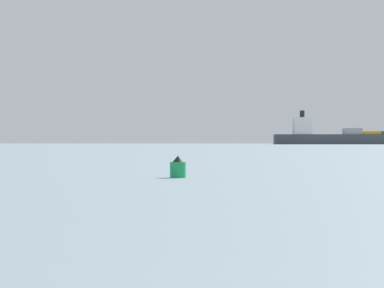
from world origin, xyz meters
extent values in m
cube|color=silver|center=(32.93, 747.58, 15.58)|extent=(15.79, 29.48, 14.33)
cylinder|color=black|center=(32.93, 747.58, 25.75)|extent=(4.00, 4.00, 6.00)
cube|color=#99999E|center=(75.17, 749.03, 11.02)|extent=(14.77, 28.74, 5.20)
cube|color=gold|center=(90.50, 749.55, 9.72)|extent=(14.77, 28.74, 2.60)
cube|color=#756B56|center=(-2.79, 1399.31, 19.71)|extent=(1312.28, 469.25, 39.42)
cylinder|color=#19994C|center=(-4.67, 58.42, 0.61)|extent=(1.26, 1.26, 1.22)
cone|color=black|center=(-4.67, 58.42, 1.47)|extent=(0.88, 0.88, 0.50)
camera|label=1|loc=(2.15, -9.89, 2.87)|focal=82.73mm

